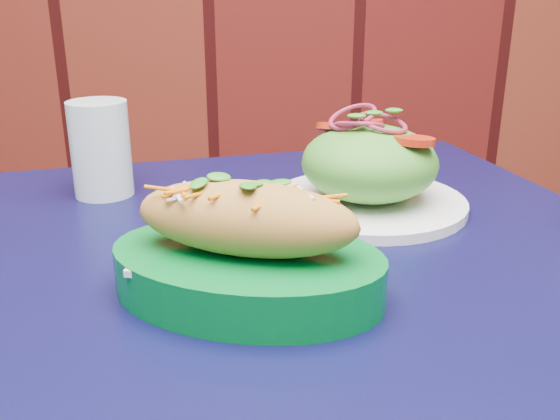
{
  "coord_description": "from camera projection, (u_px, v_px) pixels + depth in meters",
  "views": [
    {
      "loc": [
        0.12,
        1.26,
        1.01
      ],
      "look_at": [
        0.14,
        1.8,
        0.81
      ],
      "focal_mm": 40.0,
      "sensor_mm": 36.0,
      "label": 1
    }
  ],
  "objects": [
    {
      "name": "cafe_table",
      "position": [
        280.0,
        342.0,
        0.63
      ],
      "size": [
        0.96,
        0.96,
        0.75
      ],
      "rotation": [
        0.0,
        0.0,
        0.23
      ],
      "color": "black",
      "rests_on": "ground"
    },
    {
      "name": "banh_mi_basket",
      "position": [
        247.0,
        251.0,
        0.53
      ],
      "size": [
        0.27,
        0.22,
        0.11
      ],
      "rotation": [
        0.0,
        0.0,
        -0.3
      ],
      "color": "#016423",
      "rests_on": "cafe_table"
    },
    {
      "name": "salad_plate",
      "position": [
        369.0,
        170.0,
        0.73
      ],
      "size": [
        0.24,
        0.24,
        0.12
      ],
      "rotation": [
        0.0,
        0.0,
        -0.39
      ],
      "color": "white",
      "rests_on": "cafe_table"
    },
    {
      "name": "water_glass",
      "position": [
        101.0,
        149.0,
        0.78
      ],
      "size": [
        0.07,
        0.07,
        0.12
      ],
      "primitive_type": "cylinder",
      "color": "silver",
      "rests_on": "cafe_table"
    }
  ]
}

